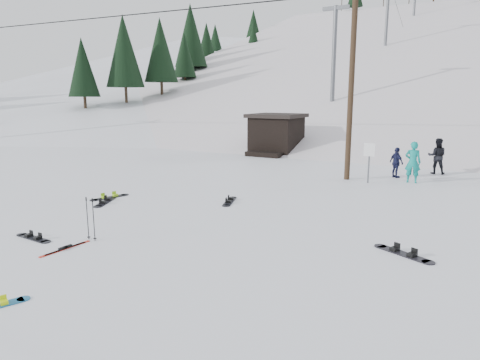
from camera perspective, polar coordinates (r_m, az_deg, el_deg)
The scene contains 20 objects.
ground at distance 10.51m, azimuth -20.04°, elevation -11.63°, with size 200.00×200.00×0.00m, color white.
ski_slope at distance 63.63m, azimuth 21.98°, elevation -4.21°, with size 60.00×75.00×45.00m, color silver.
ridge_left at distance 71.07m, azimuth -8.89°, elevation -1.14°, with size 34.00×85.00×38.00m, color white.
treeline_left at distance 62.22m, azimuth -12.36°, elevation 7.24°, with size 20.00×64.00×10.00m, color black, non-canonical shape.
treeline_crest at distance 92.53m, azimuth 25.25°, elevation 7.64°, with size 50.00×6.00×10.00m, color black, non-canonical shape.
utility_pole at distance 20.90m, azimuth 14.64°, elevation 12.80°, with size 2.00×0.26×9.00m.
trail_sign at distance 20.39m, azimuth 16.84°, elevation 3.13°, with size 0.50×0.09×1.85m.
lift_hut at distance 29.96m, azimuth 4.85°, elevation 6.15°, with size 3.40×4.10×2.75m.
lift_tower_near at distance 38.14m, azimuth 12.46°, elevation 16.77°, with size 2.20×0.36×8.00m.
lift_tower_mid at distance 58.25m, azimuth 19.08°, elevation 20.85°, with size 2.20×0.36×8.00m.
hero_skis at distance 12.24m, azimuth -22.25°, elevation -8.42°, with size 0.16×1.49×0.08m.
ski_poles at distance 12.57m, azimuth -19.31°, elevation -4.85°, with size 0.33×0.09×1.21m.
board_scatter_a at distance 13.47m, azimuth -25.84°, elevation -6.93°, with size 1.44×0.32×0.10m.
board_scatter_b at distance 16.92m, azimuth -17.52°, elevation -2.77°, with size 0.88×1.55×0.12m.
board_scatter_c at distance 17.65m, azimuth -16.99°, elevation -2.18°, with size 0.68×1.57×0.11m.
board_scatter_d at distance 11.74m, azimuth 20.93°, elevation -9.11°, with size 1.56×0.90×0.12m.
board_scatter_f at distance 16.23m, azimuth -1.40°, elevation -2.83°, with size 0.73×1.52×0.11m.
skier_teal at distance 21.22m, azimuth 22.04°, elevation 2.22°, with size 0.70×0.46×1.92m, color #0D857C.
skier_dark at distance 24.18m, azimuth 24.79°, elevation 2.92°, with size 0.89×0.70×1.84m, color black.
skier_navy at distance 22.26m, azimuth 20.13°, elevation 2.19°, with size 0.88×0.37×1.50m, color #17193A.
Camera 1 is at (7.56, -6.13, 3.94)m, focal length 32.00 mm.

